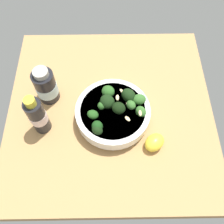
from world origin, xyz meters
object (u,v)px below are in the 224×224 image
at_px(lemon_wedge, 154,142).
at_px(bottle_tall, 45,86).
at_px(bowl_of_broccoli, 113,112).
at_px(bottle_short, 37,116).

bearing_deg(lemon_wedge, bottle_tall, 61.58).
relative_size(bowl_of_broccoli, lemon_wedge, 3.54).
bearing_deg(bowl_of_broccoli, lemon_wedge, -128.37).
height_order(lemon_wedge, bottle_tall, bottle_tall).
bearing_deg(bowl_of_broccoli, bottle_tall, 68.23).
bearing_deg(bottle_short, bottle_tall, -4.34).
bearing_deg(bottle_short, lemon_wedge, -101.12).
bearing_deg(bottle_tall, bottle_short, 175.66).
bearing_deg(bottle_tall, lemon_wedge, -118.42).
distance_m(bottle_tall, bottle_short, 0.11).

